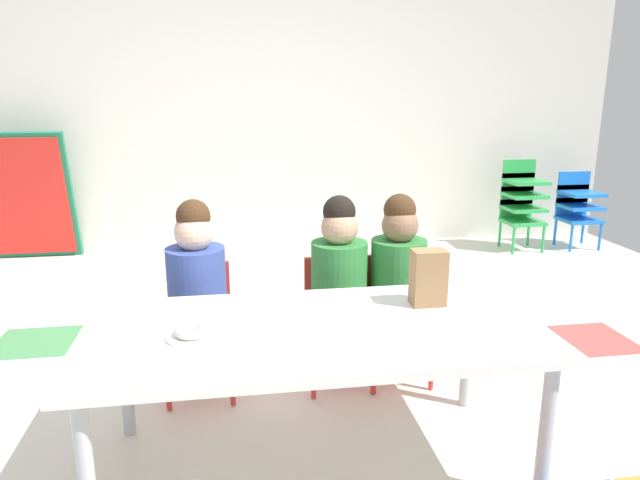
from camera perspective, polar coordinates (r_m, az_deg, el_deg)
The scene contains 12 objects.
ground_plane at distance 3.07m, azimuth -4.26°, elevation -12.23°, with size 6.67×4.83×0.02m.
back_wall at distance 5.16m, azimuth -6.76°, elevation 14.25°, with size 6.67×0.10×2.72m, color beige.
craft_table at distance 2.06m, azimuth -0.50°, elevation -9.83°, with size 1.62×0.77×0.57m.
seated_child_near_camera at distance 2.61m, azimuth -12.24°, elevation -4.03°, with size 0.32×0.31×0.92m.
seated_child_middle_seat at distance 2.65m, azimuth 1.90°, elevation -3.44°, with size 0.34×0.34×0.92m.
seated_child_far_right at distance 2.71m, azimuth 7.80°, elevation -3.13°, with size 0.32×0.31×0.92m.
kid_chair_green_stack at distance 5.40m, azimuth 19.57°, elevation 3.87°, with size 0.32×0.30×0.80m.
kid_chair_blue_stack at distance 5.69m, azimuth 24.41°, elevation 3.29°, with size 0.32×0.30×0.68m.
folded_activity_table at distance 5.33m, azimuth -28.19°, elevation 3.76°, with size 0.90×0.29×1.09m.
paper_bag_brown at distance 2.25m, azimuth 10.80°, elevation -3.71°, with size 0.13×0.09×0.22m, color #9E754C.
paper_plate_near_edge at distance 2.00m, azimuth -12.65°, elevation -9.38°, with size 0.18×0.18×0.01m, color white.
donut_powdered_on_plate at distance 1.99m, azimuth -12.68°, elevation -8.80°, with size 0.12×0.12×0.04m, color white.
Camera 1 is at (-0.21, -2.75, 1.36)m, focal length 31.95 mm.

